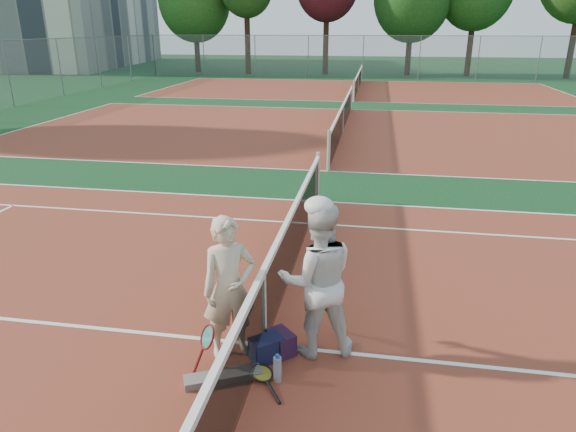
{
  "coord_description": "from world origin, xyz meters",
  "views": [
    {
      "loc": [
        1.16,
        -5.13,
        3.6
      ],
      "look_at": [
        0.0,
        1.68,
        1.05
      ],
      "focal_mm": 32.0,
      "sensor_mm": 36.0,
      "label": 1
    }
  ],
  "objects_px": {
    "racket_red": "(208,349)",
    "sports_bag_navy": "(267,349)",
    "player_b": "(317,280)",
    "racket_spare": "(262,375)",
    "net_main": "(264,308)",
    "water_bottle": "(277,370)",
    "sports_bag_purple": "(281,343)",
    "racket_black_held": "(328,319)",
    "player_a": "(229,288)"
  },
  "relations": [
    {
      "from": "racket_red",
      "to": "sports_bag_navy",
      "type": "distance_m",
      "value": 0.68
    },
    {
      "from": "player_b",
      "to": "racket_spare",
      "type": "bearing_deg",
      "value": 34.66
    },
    {
      "from": "net_main",
      "to": "player_b",
      "type": "distance_m",
      "value": 0.74
    },
    {
      "from": "player_b",
      "to": "water_bottle",
      "type": "distance_m",
      "value": 1.07
    },
    {
      "from": "sports_bag_purple",
      "to": "sports_bag_navy",
      "type": "bearing_deg",
      "value": -131.65
    },
    {
      "from": "sports_bag_navy",
      "to": "racket_spare",
      "type": "bearing_deg",
      "value": -86.54
    },
    {
      "from": "player_b",
      "to": "racket_black_held",
      "type": "xyz_separation_m",
      "value": [
        0.11,
        0.25,
        -0.65
      ]
    },
    {
      "from": "net_main",
      "to": "racket_black_held",
      "type": "xyz_separation_m",
      "value": [
        0.73,
        0.28,
        -0.24
      ]
    },
    {
      "from": "net_main",
      "to": "racket_black_held",
      "type": "relative_size",
      "value": 20.13
    },
    {
      "from": "player_a",
      "to": "sports_bag_purple",
      "type": "height_order",
      "value": "player_a"
    },
    {
      "from": "sports_bag_navy",
      "to": "sports_bag_purple",
      "type": "height_order",
      "value": "sports_bag_navy"
    },
    {
      "from": "player_b",
      "to": "sports_bag_purple",
      "type": "distance_m",
      "value": 0.89
    },
    {
      "from": "player_a",
      "to": "racket_black_held",
      "type": "distance_m",
      "value": 1.31
    },
    {
      "from": "racket_red",
      "to": "sports_bag_purple",
      "type": "xyz_separation_m",
      "value": [
        0.73,
        0.46,
        -0.14
      ]
    },
    {
      "from": "sports_bag_navy",
      "to": "sports_bag_purple",
      "type": "xyz_separation_m",
      "value": [
        0.14,
        0.16,
        -0.0
      ]
    },
    {
      "from": "racket_black_held",
      "to": "racket_spare",
      "type": "bearing_deg",
      "value": 4.28
    },
    {
      "from": "player_b",
      "to": "racket_spare",
      "type": "relative_size",
      "value": 3.07
    },
    {
      "from": "player_b",
      "to": "racket_spare",
      "type": "distance_m",
      "value": 1.2
    },
    {
      "from": "racket_red",
      "to": "sports_bag_purple",
      "type": "relative_size",
      "value": 1.66
    },
    {
      "from": "net_main",
      "to": "player_b",
      "type": "bearing_deg",
      "value": 2.46
    },
    {
      "from": "net_main",
      "to": "sports_bag_purple",
      "type": "relative_size",
      "value": 32.85
    },
    {
      "from": "sports_bag_purple",
      "to": "player_b",
      "type": "bearing_deg",
      "value": 18.64
    },
    {
      "from": "net_main",
      "to": "player_a",
      "type": "xyz_separation_m",
      "value": [
        -0.35,
        -0.2,
        0.34
      ]
    },
    {
      "from": "racket_red",
      "to": "sports_bag_purple",
      "type": "height_order",
      "value": "racket_red"
    },
    {
      "from": "net_main",
      "to": "racket_spare",
      "type": "bearing_deg",
      "value": -80.5
    },
    {
      "from": "racket_spare",
      "to": "sports_bag_purple",
      "type": "relative_size",
      "value": 1.79
    },
    {
      "from": "sports_bag_navy",
      "to": "sports_bag_purple",
      "type": "distance_m",
      "value": 0.21
    },
    {
      "from": "water_bottle",
      "to": "racket_red",
      "type": "bearing_deg",
      "value": 175.46
    },
    {
      "from": "net_main",
      "to": "player_a",
      "type": "relative_size",
      "value": 6.48
    },
    {
      "from": "net_main",
      "to": "player_a",
      "type": "height_order",
      "value": "player_a"
    },
    {
      "from": "player_b",
      "to": "sports_bag_navy",
      "type": "bearing_deg",
      "value": 12.33
    },
    {
      "from": "net_main",
      "to": "sports_bag_purple",
      "type": "xyz_separation_m",
      "value": [
        0.22,
        -0.11,
        -0.37
      ]
    },
    {
      "from": "sports_bag_purple",
      "to": "water_bottle",
      "type": "distance_m",
      "value": 0.52
    },
    {
      "from": "racket_black_held",
      "to": "racket_spare",
      "type": "distance_m",
      "value": 1.11
    },
    {
      "from": "player_b",
      "to": "racket_black_held",
      "type": "bearing_deg",
      "value": -129.84
    },
    {
      "from": "racket_red",
      "to": "racket_black_held",
      "type": "bearing_deg",
      "value": -9.5
    },
    {
      "from": "racket_spare",
      "to": "sports_bag_purple",
      "type": "height_order",
      "value": "sports_bag_purple"
    },
    {
      "from": "player_a",
      "to": "player_b",
      "type": "bearing_deg",
      "value": -17.6
    },
    {
      "from": "player_b",
      "to": "racket_red",
      "type": "height_order",
      "value": "player_b"
    },
    {
      "from": "player_a",
      "to": "player_b",
      "type": "xyz_separation_m",
      "value": [
        0.97,
        0.22,
        0.07
      ]
    },
    {
      "from": "player_a",
      "to": "sports_bag_navy",
      "type": "bearing_deg",
      "value": -39.42
    },
    {
      "from": "racket_spare",
      "to": "sports_bag_navy",
      "type": "bearing_deg",
      "value": -31.78
    },
    {
      "from": "racket_spare",
      "to": "racket_black_held",
      "type": "bearing_deg",
      "value": -70.52
    },
    {
      "from": "racket_red",
      "to": "player_a",
      "type": "bearing_deg",
      "value": 22.51
    },
    {
      "from": "player_b",
      "to": "racket_red",
      "type": "xyz_separation_m",
      "value": [
        -1.13,
        -0.59,
        -0.64
      ]
    },
    {
      "from": "net_main",
      "to": "racket_red",
      "type": "height_order",
      "value": "net_main"
    },
    {
      "from": "water_bottle",
      "to": "player_b",
      "type": "bearing_deg",
      "value": 62.52
    },
    {
      "from": "sports_bag_purple",
      "to": "water_bottle",
      "type": "xyz_separation_m",
      "value": [
        0.06,
        -0.52,
        0.01
      ]
    },
    {
      "from": "racket_red",
      "to": "sports_bag_purple",
      "type": "bearing_deg",
      "value": -11.75
    },
    {
      "from": "net_main",
      "to": "racket_spare",
      "type": "relative_size",
      "value": 18.3
    }
  ]
}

